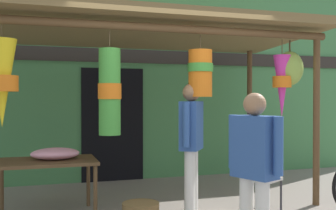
{
  "coord_description": "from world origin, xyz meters",
  "views": [
    {
      "loc": [
        -1.58,
        -4.87,
        1.46
      ],
      "look_at": [
        0.2,
        0.65,
        1.37
      ],
      "focal_mm": 44.35,
      "sensor_mm": 36.0,
      "label": 1
    }
  ],
  "objects_px": {
    "shopper_by_bananas": "(191,137)",
    "display_table": "(47,166)",
    "customer_foreground": "(254,163)",
    "folding_chair": "(256,173)",
    "flower_heap_on_table": "(56,154)"
  },
  "relations": [
    {
      "from": "shopper_by_bananas",
      "to": "folding_chair",
      "type": "bearing_deg",
      "value": -11.31
    },
    {
      "from": "display_table",
      "to": "customer_foreground",
      "type": "height_order",
      "value": "customer_foreground"
    },
    {
      "from": "flower_heap_on_table",
      "to": "shopper_by_bananas",
      "type": "xyz_separation_m",
      "value": [
        1.63,
        -0.46,
        0.2
      ]
    },
    {
      "from": "flower_heap_on_table",
      "to": "shopper_by_bananas",
      "type": "relative_size",
      "value": 0.36
    },
    {
      "from": "customer_foreground",
      "to": "shopper_by_bananas",
      "type": "relative_size",
      "value": 0.92
    },
    {
      "from": "flower_heap_on_table",
      "to": "customer_foreground",
      "type": "xyz_separation_m",
      "value": [
        1.63,
        -2.04,
        0.11
      ]
    },
    {
      "from": "folding_chair",
      "to": "display_table",
      "type": "bearing_deg",
      "value": 166.48
    },
    {
      "from": "display_table",
      "to": "folding_chair",
      "type": "distance_m",
      "value": 2.65
    },
    {
      "from": "display_table",
      "to": "customer_foreground",
      "type": "distance_m",
      "value": 2.69
    },
    {
      "from": "display_table",
      "to": "shopper_by_bananas",
      "type": "distance_m",
      "value": 1.83
    },
    {
      "from": "folding_chair",
      "to": "customer_foreground",
      "type": "distance_m",
      "value": 1.68
    },
    {
      "from": "customer_foreground",
      "to": "flower_heap_on_table",
      "type": "bearing_deg",
      "value": 128.67
    },
    {
      "from": "display_table",
      "to": "shopper_by_bananas",
      "type": "height_order",
      "value": "shopper_by_bananas"
    },
    {
      "from": "display_table",
      "to": "flower_heap_on_table",
      "type": "bearing_deg",
      "value": 5.28
    },
    {
      "from": "shopper_by_bananas",
      "to": "display_table",
      "type": "bearing_deg",
      "value": 165.44
    }
  ]
}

